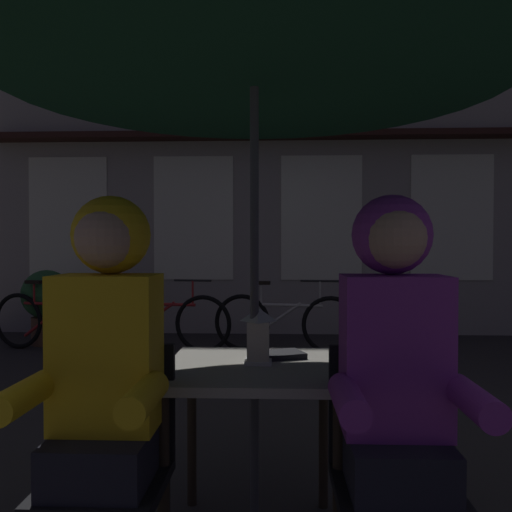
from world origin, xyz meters
name	(u,v)px	position (x,y,z in m)	size (l,w,h in m)	color
cafe_table	(254,389)	(0.00, 0.00, 0.64)	(0.72, 0.72, 0.74)	#B2AD9E
patio_umbrella	(254,40)	(0.00, 0.00, 2.06)	(2.10, 2.10, 2.31)	#4C4C51
lantern	(258,334)	(0.02, 0.02, 0.86)	(0.11, 0.11, 0.23)	white
chair_left	(111,460)	(-0.48, -0.37, 0.49)	(0.40, 0.40, 0.87)	black
chair_right	(392,464)	(0.48, -0.37, 0.49)	(0.40, 0.40, 0.87)	black
person_left_hooded	(105,360)	(-0.48, -0.43, 0.85)	(0.45, 0.56, 1.40)	black
person_right_hooded	(396,363)	(0.48, -0.43, 0.85)	(0.45, 0.56, 1.40)	black
shopfront_building	(320,114)	(0.69, 5.40, 3.09)	(10.00, 0.93, 6.20)	#9E9389
bicycle_nearest	(55,321)	(-2.48, 3.84, 0.35)	(1.65, 0.43, 0.84)	black
bicycle_second	(160,321)	(-1.26, 3.86, 0.35)	(1.67, 0.27, 0.84)	black
bicycle_third	(285,322)	(0.19, 3.83, 0.35)	(1.66, 0.34, 0.84)	black
book	(280,355)	(0.10, 0.14, 0.75)	(0.20, 0.14, 0.02)	black
potted_plant	(46,300)	(-2.76, 4.23, 0.54)	(0.60, 0.60, 0.92)	brown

